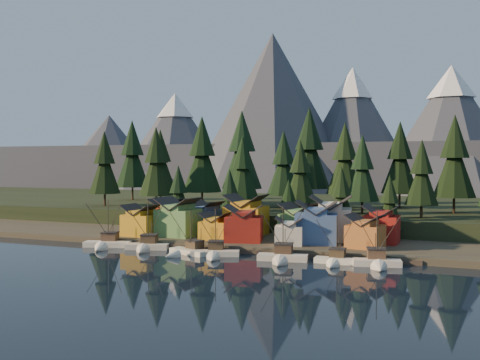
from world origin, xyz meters
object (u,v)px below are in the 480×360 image
at_px(house_front_0, 141,219).
at_px(boat_6, 378,254).
at_px(boat_0, 105,238).
at_px(house_back_0, 166,214).
at_px(boat_2, 185,246).
at_px(house_back_1, 206,216).
at_px(boat_3, 215,247).
at_px(boat_4, 282,250).
at_px(boat_5, 335,254).
at_px(boat_1, 146,240).
at_px(house_front_1, 178,216).

bearing_deg(house_front_0, boat_6, -8.21).
distance_m(boat_0, house_back_0, 24.31).
xyz_separation_m(boat_2, house_back_1, (-6.72, 25.46, 3.90)).
distance_m(boat_6, house_back_0, 65.25).
relative_size(house_front_0, house_back_0, 0.95).
distance_m(boat_3, house_front_0, 30.30).
bearing_deg(house_front_0, house_back_1, 44.43).
bearing_deg(boat_4, boat_5, -3.07).
relative_size(house_front_0, house_back_1, 0.95).
height_order(boat_1, house_front_1, house_front_1).
distance_m(boat_3, boat_4, 15.25).
relative_size(boat_5, house_front_0, 1.28).
relative_size(boat_3, boat_5, 1.09).
bearing_deg(house_front_1, boat_6, -11.37).
bearing_deg(boat_4, house_back_1, 129.66).
xyz_separation_m(boat_1, boat_4, (33.78, -2.18, -0.05)).
bearing_deg(boat_2, house_back_1, 123.90).
bearing_deg(boat_5, boat_3, -177.92).
relative_size(boat_0, house_front_1, 1.24).
distance_m(boat_1, boat_3, 18.67).
distance_m(house_front_1, house_back_0, 12.51).
bearing_deg(house_front_0, boat_1, -50.37).
relative_size(boat_6, house_front_1, 1.20).
relative_size(boat_4, boat_6, 1.03).
bearing_deg(boat_4, boat_2, 171.38).
bearing_deg(boat_6, boat_1, 166.89).
bearing_deg(boat_4, house_back_0, 139.19).
xyz_separation_m(boat_0, boat_4, (44.69, -1.58, 0.05)).
distance_m(boat_1, boat_6, 52.94).
bearing_deg(boat_4, boat_6, -4.48).
distance_m(boat_0, boat_2, 22.51).
bearing_deg(house_back_1, house_front_0, -128.47).
xyz_separation_m(house_front_0, house_back_0, (0.70, 12.04, 0.40)).
xyz_separation_m(boat_6, house_front_1, (-52.01, 14.72, 4.26)).
bearing_deg(boat_3, house_front_0, 135.15).
height_order(boat_2, boat_3, boat_3).
bearing_deg(house_back_0, boat_3, -50.15).
xyz_separation_m(boat_0, boat_1, (10.91, 0.61, 0.10)).
bearing_deg(boat_3, house_front_1, 118.60).
height_order(house_front_0, house_front_1, house_front_1).
bearing_deg(house_front_1, house_back_1, 70.69).
height_order(boat_4, house_back_1, boat_4).
bearing_deg(boat_3, boat_5, -15.84).
relative_size(boat_2, house_front_0, 1.32).
distance_m(boat_0, house_back_1, 28.58).
relative_size(boat_1, boat_4, 1.00).
relative_size(boat_2, boat_4, 0.88).
distance_m(house_front_0, house_front_1, 9.86).
bearing_deg(boat_3, boat_6, -15.75).
distance_m(boat_3, house_back_1, 28.95).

